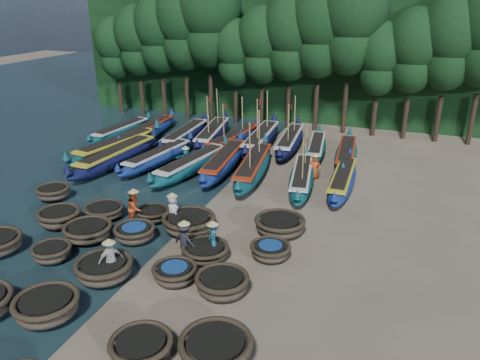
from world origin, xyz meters
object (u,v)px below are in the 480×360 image
(coracle_12, at_px, (104,269))
(coracle_24, at_px, (280,225))
(long_boat_17, at_px, (346,154))
(coracle_11, at_px, (52,252))
(coracle_17, at_px, (135,232))
(long_boat_14, at_px, (261,139))
(coracle_9, at_px, (216,348))
(fisherman_0, at_px, (173,210))
(coracle_7, at_px, (47,306))
(fisherman_1, at_px, (213,238))
(long_boat_7, at_px, (302,177))
(long_boat_6, at_px, (253,167))
(coracle_15, at_px, (59,217))
(long_boat_16, at_px, (316,148))
(long_boat_3, at_px, (158,157))
(long_boat_15, at_px, (290,141))
(coracle_18, at_px, (205,251))
(coracle_14, at_px, (222,283))
(long_boat_4, at_px, (192,164))
(coracle_19, at_px, (270,250))
(long_boat_1, at_px, (117,146))
(long_boat_2, at_px, (117,156))
(coracle_16, at_px, (88,231))
(fisherman_3, at_px, (185,239))
(fisherman_2, at_px, (135,207))
(long_boat_10, at_px, (148,130))
(fisherman_6, at_px, (315,166))
(coracle_23, at_px, (189,222))
(coracle_22, at_px, (153,214))
(coracle_20, at_px, (53,192))
(coracle_8, at_px, (141,348))
(long_boat_12, at_px, (212,134))
(long_boat_9, at_px, (122,131))
(long_boat_5, at_px, (224,161))
(fisherman_4, at_px, (111,258))
(long_boat_13, at_px, (233,139))

(coracle_12, bearing_deg, coracle_24, 47.82)
(long_boat_17, bearing_deg, coracle_11, -124.91)
(coracle_17, height_order, long_boat_14, long_boat_14)
(coracle_9, xyz_separation_m, fisherman_0, (-5.33, 7.48, 0.42))
(coracle_7, bearing_deg, fisherman_1, 56.04)
(long_boat_7, bearing_deg, long_boat_17, 61.19)
(coracle_24, height_order, long_boat_6, long_boat_6)
(coracle_15, xyz_separation_m, long_boat_6, (6.61, 9.49, 0.13))
(long_boat_16, xyz_separation_m, fisherman_1, (-1.36, -15.08, 0.42))
(fisherman_1, bearing_deg, coracle_9, -11.87)
(long_boat_3, bearing_deg, fisherman_1, -41.73)
(coracle_12, height_order, long_boat_15, long_boat_15)
(coracle_11, relative_size, coracle_18, 0.71)
(coracle_14, distance_m, fisherman_1, 2.68)
(coracle_9, xyz_separation_m, coracle_11, (-8.68, 3.03, -0.09))
(long_boat_4, bearing_deg, coracle_19, -37.72)
(long_boat_1, bearing_deg, coracle_19, -24.82)
(long_boat_2, bearing_deg, coracle_16, -59.45)
(fisherman_3, bearing_deg, fisherman_2, -14.82)
(coracle_17, distance_m, long_boat_17, 15.91)
(long_boat_10, xyz_separation_m, fisherman_6, (13.85, -4.29, 0.25))
(coracle_23, xyz_separation_m, long_boat_1, (-9.61, 8.57, 0.15))
(long_boat_14, bearing_deg, coracle_22, -99.63)
(fisherman_3, bearing_deg, long_boat_14, -71.09)
(long_boat_1, xyz_separation_m, fisherman_2, (6.93, -8.85, 0.33))
(coracle_20, xyz_separation_m, fisherman_0, (7.63, -0.68, 0.48))
(coracle_19, relative_size, long_boat_14, 0.20)
(coracle_18, distance_m, long_boat_2, 13.41)
(coracle_8, distance_m, long_boat_3, 17.72)
(coracle_7, relative_size, fisherman_2, 1.29)
(long_boat_12, bearing_deg, long_boat_9, -178.43)
(coracle_7, distance_m, coracle_16, 5.52)
(coracle_8, bearing_deg, fisherman_0, 111.21)
(coracle_19, xyz_separation_m, long_boat_5, (-5.79, 9.27, 0.20))
(fisherman_4, bearing_deg, long_boat_7, 11.87)
(fisherman_4, bearing_deg, coracle_9, -82.42)
(long_boat_1, distance_m, fisherman_6, 13.75)
(coracle_15, relative_size, coracle_23, 0.82)
(coracle_14, xyz_separation_m, fisherman_3, (-2.42, 1.86, 0.42))
(fisherman_3, height_order, fisherman_6, fisherman_3)
(long_boat_12, height_order, long_boat_15, long_boat_12)
(long_boat_10, relative_size, long_boat_12, 0.99)
(long_boat_16, bearing_deg, long_boat_10, 174.35)
(long_boat_13, relative_size, long_boat_14, 0.88)
(long_boat_2, height_order, long_boat_5, long_boat_2)
(long_boat_3, distance_m, fisherman_1, 12.35)
(long_boat_14, xyz_separation_m, fisherman_6, (4.93, -5.03, 0.22))
(coracle_18, height_order, long_boat_4, long_boat_4)
(coracle_19, bearing_deg, coracle_16, -171.38)
(coracle_17, distance_m, long_boat_5, 9.89)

